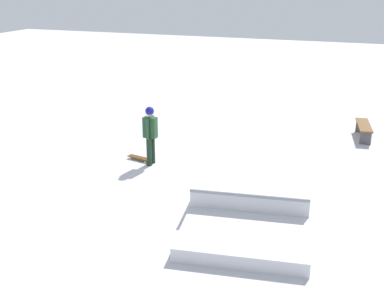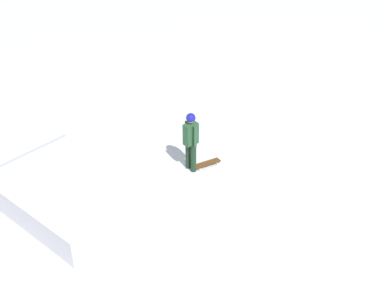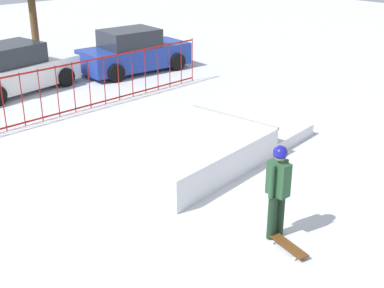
% 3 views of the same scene
% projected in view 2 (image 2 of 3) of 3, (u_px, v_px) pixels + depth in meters
% --- Properties ---
extents(ground_plane, '(60.00, 60.00, 0.00)m').
position_uv_depth(ground_plane, '(119.00, 204.00, 12.34)').
color(ground_plane, silver).
extents(skate_ramp, '(5.71, 3.34, 0.74)m').
position_uv_depth(skate_ramp, '(58.00, 187.00, 12.42)').
color(skate_ramp, silver).
rests_on(skate_ramp, ground).
extents(skater, '(0.44, 0.38, 1.73)m').
position_uv_depth(skater, '(191.00, 138.00, 13.11)').
color(skater, black).
rests_on(skater, ground).
extents(skateboard, '(0.38, 0.82, 0.09)m').
position_uv_depth(skateboard, '(207.00, 163.00, 13.74)').
color(skateboard, '#593314').
rests_on(skateboard, ground).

